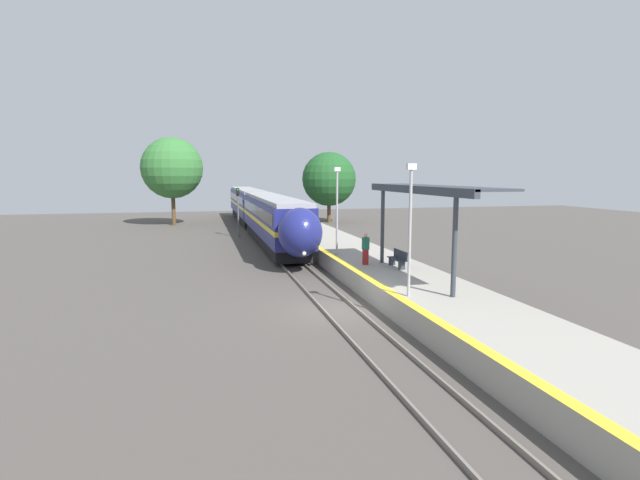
% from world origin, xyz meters
% --- Properties ---
extents(ground_plane, '(120.00, 120.00, 0.00)m').
position_xyz_m(ground_plane, '(0.00, 0.00, 0.00)').
color(ground_plane, '#4C4742').
extents(rail_left, '(0.08, 90.00, 0.15)m').
position_xyz_m(rail_left, '(-0.72, 0.00, 0.07)').
color(rail_left, slate).
rests_on(rail_left, ground_plane).
extents(rail_right, '(0.08, 90.00, 0.15)m').
position_xyz_m(rail_right, '(0.72, 0.00, 0.07)').
color(rail_right, slate).
rests_on(rail_right, ground_plane).
extents(train, '(2.74, 45.07, 4.04)m').
position_xyz_m(train, '(0.00, 29.54, 2.31)').
color(train, black).
rests_on(train, ground_plane).
extents(platform_right, '(4.35, 64.00, 1.01)m').
position_xyz_m(platform_right, '(3.83, 0.00, 0.50)').
color(platform_right, '#9E998E').
rests_on(platform_right, ground_plane).
extents(platform_bench, '(0.44, 1.76, 0.89)m').
position_xyz_m(platform_bench, '(4.24, 3.77, 1.49)').
color(platform_bench, '#2D333D').
rests_on(platform_bench, platform_right).
extents(person_waiting, '(0.36, 0.22, 1.69)m').
position_xyz_m(person_waiting, '(2.85, 4.93, 1.88)').
color(person_waiting, maroon).
rests_on(person_waiting, platform_right).
extents(railway_signal, '(0.28, 0.28, 4.54)m').
position_xyz_m(railway_signal, '(-2.26, 26.20, 2.76)').
color(railway_signal, '#59595E').
rests_on(railway_signal, ground_plane).
extents(lamppost_near, '(0.36, 0.20, 5.21)m').
position_xyz_m(lamppost_near, '(2.27, -2.06, 4.00)').
color(lamppost_near, '#9E9EA3').
rests_on(lamppost_near, platform_right).
extents(lamppost_mid, '(0.36, 0.20, 5.21)m').
position_xyz_m(lamppost_mid, '(2.27, 8.58, 4.00)').
color(lamppost_mid, '#9E9EA3').
rests_on(lamppost_mid, platform_right).
extents(station_canopy, '(2.02, 10.88, 4.28)m').
position_xyz_m(station_canopy, '(4.50, 1.36, 4.98)').
color(station_canopy, '#333842').
rests_on(station_canopy, platform_right).
extents(background_tree_left, '(6.87, 6.87, 9.93)m').
position_xyz_m(background_tree_left, '(-8.60, 39.07, 6.48)').
color(background_tree_left, brown).
rests_on(background_tree_left, ground_plane).
extents(background_tree_right, '(6.44, 6.44, 8.43)m').
position_xyz_m(background_tree_right, '(9.47, 38.10, 5.20)').
color(background_tree_right, brown).
rests_on(background_tree_right, ground_plane).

